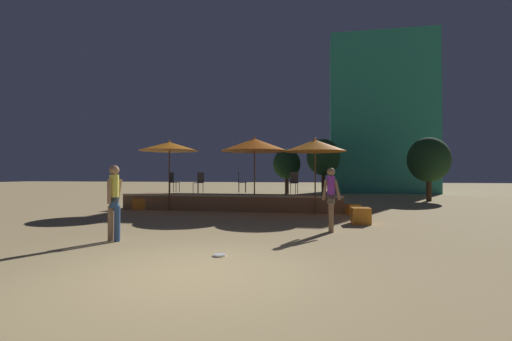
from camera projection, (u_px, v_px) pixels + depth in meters
name	position (u px, v px, depth m)	size (l,w,h in m)	color
ground_plane	(188.00, 275.00, 5.02)	(120.00, 120.00, 0.00)	tan
wooden_deck	(234.00, 202.00, 14.67)	(9.06, 2.23, 0.67)	olive
patio_umbrella_0	(315.00, 146.00, 12.82)	(2.35, 2.35, 2.86)	brown
patio_umbrella_1	(254.00, 145.00, 13.49)	(2.72, 2.72, 2.97)	brown
patio_umbrella_2	(169.00, 147.00, 13.90)	(2.41, 2.41, 2.87)	brown
cube_seat_0	(361.00, 216.00, 10.21)	(0.55, 0.55, 0.48)	orange
cube_seat_1	(353.00, 209.00, 12.55)	(0.55, 0.55, 0.38)	orange
cube_seat_2	(140.00, 204.00, 14.41)	(0.68, 0.68, 0.47)	orange
person_0	(331.00, 198.00, 8.75)	(0.49, 0.29, 1.64)	#997051
person_1	(114.00, 200.00, 7.54)	(0.29, 0.47, 1.68)	#2D4C7F
bistro_chair_0	(199.00, 181.00, 14.86)	(0.44, 0.44, 0.90)	#47474C
bistro_chair_1	(294.00, 181.00, 14.27)	(0.42, 0.42, 0.90)	#47474C
bistro_chair_2	(173.00, 180.00, 15.44)	(0.40, 0.40, 0.90)	#47474C
bistro_chair_3	(240.00, 180.00, 15.20)	(0.43, 0.42, 0.90)	#47474C
frisbee_disc	(220.00, 255.00, 6.16)	(0.22, 0.22, 0.03)	white
background_tree_0	(287.00, 164.00, 25.95)	(2.07, 2.07, 3.42)	#3D2B1C
background_tree_1	(323.00, 157.00, 25.06)	(2.43, 2.43, 4.08)	#3D2B1C
background_tree_2	(429.00, 160.00, 19.05)	(2.26, 2.26, 3.55)	#3D2B1C
distant_building	(381.00, 115.00, 28.02)	(8.15, 3.43, 12.74)	teal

